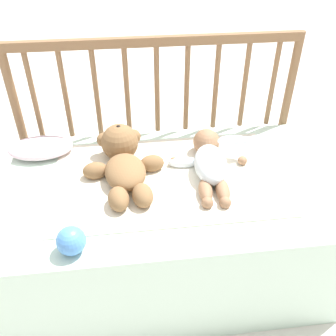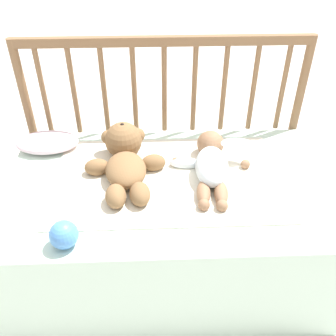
{
  "view_description": "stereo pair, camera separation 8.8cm",
  "coord_description": "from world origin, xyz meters",
  "px_view_note": "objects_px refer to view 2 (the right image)",
  "views": [
    {
      "loc": [
        -0.13,
        -1.06,
        1.3
      ],
      "look_at": [
        0.0,
        0.01,
        0.51
      ],
      "focal_mm": 40.0,
      "sensor_mm": 36.0,
      "label": 1
    },
    {
      "loc": [
        -0.04,
        -1.06,
        1.3
      ],
      "look_at": [
        0.0,
        0.01,
        0.51
      ],
      "focal_mm": 40.0,
      "sensor_mm": 36.0,
      "label": 2
    }
  ],
  "objects_px": {
    "teddy_bear": "(125,158)",
    "baby": "(211,163)",
    "small_pillow": "(47,142)",
    "toy_ball": "(64,235)"
  },
  "relations": [
    {
      "from": "small_pillow",
      "to": "toy_ball",
      "type": "distance_m",
      "value": 0.56
    },
    {
      "from": "teddy_bear",
      "to": "small_pillow",
      "type": "relative_size",
      "value": 1.64
    },
    {
      "from": "teddy_bear",
      "to": "small_pillow",
      "type": "distance_m",
      "value": 0.36
    },
    {
      "from": "baby",
      "to": "toy_ball",
      "type": "xyz_separation_m",
      "value": [
        -0.48,
        -0.34,
        -0.0
      ]
    },
    {
      "from": "toy_ball",
      "to": "teddy_bear",
      "type": "bearing_deg",
      "value": 66.69
    },
    {
      "from": "teddy_bear",
      "to": "baby",
      "type": "relative_size",
      "value": 1.04
    },
    {
      "from": "small_pillow",
      "to": "baby",
      "type": "bearing_deg",
      "value": -16.85
    },
    {
      "from": "teddy_bear",
      "to": "baby",
      "type": "bearing_deg",
      "value": -6.14
    },
    {
      "from": "baby",
      "to": "teddy_bear",
      "type": "bearing_deg",
      "value": 173.86
    },
    {
      "from": "teddy_bear",
      "to": "baby",
      "type": "height_order",
      "value": "teddy_bear"
    }
  ]
}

